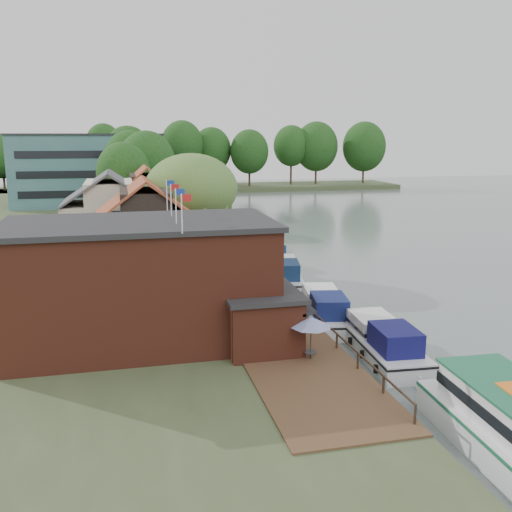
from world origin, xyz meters
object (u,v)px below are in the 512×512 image
umbrella_1 (277,310)px  cruiser_4 (240,235)px  umbrella_0 (311,338)px  umbrella_2 (273,296)px  hotel_block (89,169)px  swan (420,386)px  cottage_c (147,204)px  umbrella_4 (258,276)px  cruiser_0 (382,337)px  cruiser_2 (283,271)px  cruiser_1 (324,305)px  cruiser_3 (261,252)px  willow (192,210)px  cottage_a (146,230)px  pub (176,280)px  cottage_b (110,215)px  umbrella_3 (254,284)px

umbrella_1 → cruiser_4: 34.26m
umbrella_0 → umbrella_2: same height
hotel_block → swan: 81.77m
cottage_c → umbrella_4: 26.17m
umbrella_1 → cruiser_0: (5.59, -3.38, -1.06)m
umbrella_1 → umbrella_2: same height
umbrella_0 → cruiser_2: (4.05, 19.32, -1.03)m
cruiser_1 → cruiser_3: size_ratio=1.03×
swan → cruiser_4: bearing=91.1°
cottage_c → willow: (3.50, -14.00, 0.96)m
cottage_a → umbrella_2: bearing=-56.4°
hotel_block → cruiser_3: (18.96, -47.95, -5.97)m
cottage_a → umbrella_1: (7.32, -14.82, -2.96)m
umbrella_1 → swan: size_ratio=5.40×
cottage_c → umbrella_0: size_ratio=3.58×
umbrella_1 → cruiser_3: bearing=78.5°
cruiser_0 → umbrella_2: bearing=132.2°
pub → cottage_b: size_ratio=2.08×
cruiser_0 → swan: (-0.12, -4.84, -1.00)m
willow → umbrella_3: 14.17m
hotel_block → cruiser_1: size_ratio=2.53×
cottage_c → cruiser_3: bearing=-45.0°
swan → cruiser_1: bearing=95.0°
willow → umbrella_1: bearing=-81.9°
cottage_a → cruiser_4: 22.93m
cottage_a → umbrella_0: 21.76m
umbrella_2 → umbrella_3: 3.55m
umbrella_3 → cruiser_0: bearing=-60.6°
cottage_c → umbrella_4: (7.19, -24.98, -2.96)m
umbrella_3 → umbrella_1: bearing=-90.2°
hotel_block → umbrella_0: size_ratio=10.69×
cottage_b → cruiser_4: 18.02m
cruiser_4 → cottage_a: bearing=-113.5°
cruiser_1 → cruiser_4: 30.40m
cottage_b → cruiser_0: size_ratio=0.95×
pub → umbrella_1: pub is taller
umbrella_4 → umbrella_2: bearing=-93.2°
cottage_c → cruiser_4: (10.98, 0.09, -4.18)m
cottage_b → cruiser_3: size_ratio=0.98×
cottage_a → cruiser_2: bearing=-3.8°
cruiser_0 → cruiser_3: cruiser_0 is taller
hotel_block → umbrella_1: 72.42m
umbrella_4 → swan: size_ratio=5.40×
pub → umbrella_3: bearing=46.5°
pub → cottage_b: bearing=99.1°
willow → cottage_b: bearing=146.3°
pub → umbrella_0: 8.78m
cruiser_1 → cruiser_2: (0.02, 10.51, 0.04)m
umbrella_3 → pub: bearing=-133.5°
cruiser_0 → cruiser_4: (-0.92, 37.29, -0.16)m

